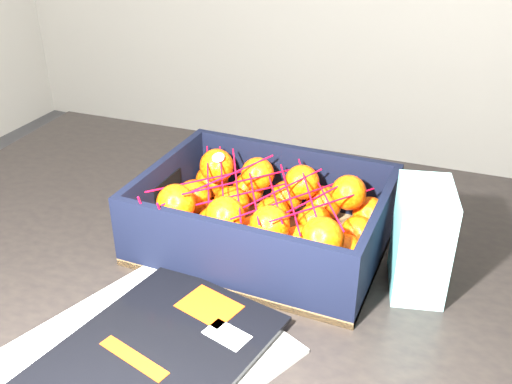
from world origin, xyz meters
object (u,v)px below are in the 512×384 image
at_px(table, 239,300).
at_px(magazine_stack, 148,353).
at_px(retail_carton, 421,240).
at_px(produce_crate, 264,225).

distance_m(table, magazine_stack, 0.27).
bearing_deg(retail_carton, produce_crate, 162.87).
relative_size(table, produce_crate, 3.45).
bearing_deg(magazine_stack, retail_carton, 45.03).
height_order(magazine_stack, retail_carton, retail_carton).
height_order(magazine_stack, produce_crate, produce_crate).
relative_size(produce_crate, retail_carton, 2.31).
bearing_deg(table, magazine_stack, -90.55).
height_order(table, magazine_stack, magazine_stack).
xyz_separation_m(magazine_stack, retail_carton, (0.27, 0.27, 0.07)).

